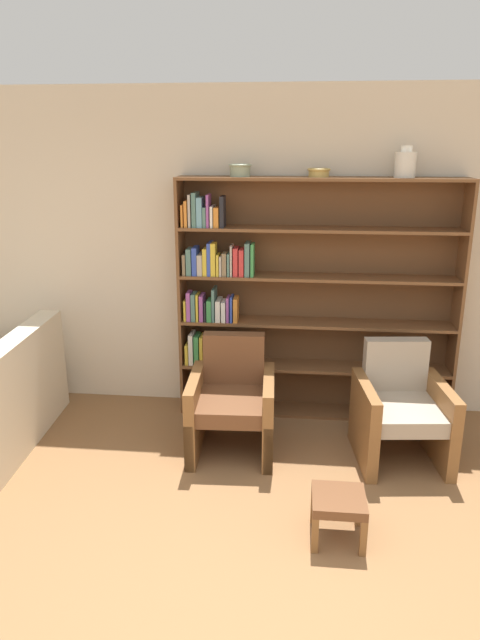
# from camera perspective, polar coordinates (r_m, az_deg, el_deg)

# --- Properties ---
(wall_back) EXTENTS (12.00, 0.06, 2.75)m
(wall_back) POSITION_cam_1_polar(r_m,az_deg,el_deg) (4.93, 4.25, 6.53)
(wall_back) COLOR beige
(wall_back) RESTS_ON ground
(bookshelf) EXTENTS (2.32, 0.30, 2.03)m
(bookshelf) POSITION_cam_1_polar(r_m,az_deg,el_deg) (4.85, 4.91, 1.82)
(bookshelf) COLOR brown
(bookshelf) RESTS_ON ground
(bowl_copper) EXTENTS (0.18, 0.18, 0.10)m
(bowl_copper) POSITION_cam_1_polar(r_m,az_deg,el_deg) (4.68, 0.01, 14.83)
(bowl_copper) COLOR gray
(bowl_copper) RESTS_ON bookshelf
(bowl_brass) EXTENTS (0.18, 0.18, 0.07)m
(bowl_brass) POSITION_cam_1_polar(r_m,az_deg,el_deg) (4.66, 7.89, 14.46)
(bowl_brass) COLOR tan
(bowl_brass) RESTS_ON bookshelf
(vase_tall) EXTENTS (0.16, 0.16, 0.24)m
(vase_tall) POSITION_cam_1_polar(r_m,az_deg,el_deg) (4.73, 16.20, 14.78)
(vase_tall) COLOR silver
(vase_tall) RESTS_ON bookshelf
(armchair_leather) EXTENTS (0.67, 0.71, 0.86)m
(armchair_leather) POSITION_cam_1_polar(r_m,az_deg,el_deg) (4.43, -0.80, -8.18)
(armchair_leather) COLOR brown
(armchair_leather) RESTS_ON ground
(armchair_cushioned) EXTENTS (0.71, 0.75, 0.86)m
(armchair_cushioned) POSITION_cam_1_polar(r_m,az_deg,el_deg) (4.47, 15.75, -8.60)
(armchair_cushioned) COLOR brown
(armchair_cushioned) RESTS_ON ground
(footstool) EXTENTS (0.32, 0.32, 0.29)m
(footstool) POSITION_cam_1_polar(r_m,az_deg,el_deg) (3.61, 9.83, -17.72)
(footstool) COLOR brown
(footstool) RESTS_ON ground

